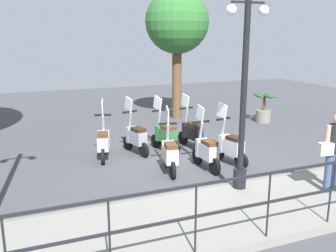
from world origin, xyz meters
TOP-DOWN VIEW (x-y plane):
  - ground_plane at (0.00, 0.00)m, footprint 28.00×28.00m
  - promenade_walkway at (-3.15, 0.00)m, footprint 2.20×20.00m
  - fence_railing at (-4.20, 0.00)m, footprint 0.04×16.03m
  - lamp_post_near at (-2.40, -0.03)m, footprint 0.26×0.90m
  - pedestrian_with_bag at (-3.25, -1.62)m, footprint 0.37×0.66m
  - tree_distant at (4.69, -1.67)m, footprint 2.37×2.37m
  - potted_palm at (2.83, -4.39)m, footprint 1.06×0.66m
  - scooter_near_0 at (-0.74, -0.80)m, footprint 1.21×0.51m
  - scooter_near_1 at (-0.85, -0.07)m, footprint 1.23×0.44m
  - scooter_near_2 at (-0.72, 0.82)m, footprint 1.22×0.49m
  - scooter_far_0 at (0.87, -0.50)m, footprint 1.22×0.47m
  - scooter_far_1 at (0.86, 0.32)m, footprint 1.20×0.54m
  - scooter_far_2 at (0.98, 1.14)m, footprint 1.21×0.52m
  - scooter_far_3 at (0.84, 2.07)m, footprint 1.21×0.52m

SIDE VIEW (x-z plane):
  - ground_plane at x=0.00m, z-range 0.00..0.00m
  - promenade_walkway at x=-3.15m, z-range 0.00..0.15m
  - potted_palm at x=2.83m, z-range -0.08..0.97m
  - scooter_near_0 at x=-0.74m, z-range -0.29..1.25m
  - scooter_near_1 at x=-0.85m, z-range -0.29..1.25m
  - scooter_near_2 at x=-0.72m, z-range -0.29..1.25m
  - scooter_far_0 at x=0.87m, z-range -0.29..1.25m
  - scooter_far_1 at x=0.86m, z-range -0.29..1.25m
  - scooter_far_2 at x=0.98m, z-range -0.29..1.25m
  - scooter_far_3 at x=0.84m, z-range -0.29..1.25m
  - fence_railing at x=-4.20m, z-range 0.36..1.43m
  - pedestrian_with_bag at x=-3.25m, z-range 0.28..1.87m
  - lamp_post_near at x=-2.40m, z-range -0.09..3.91m
  - tree_distant at x=4.69m, z-range 1.17..6.01m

